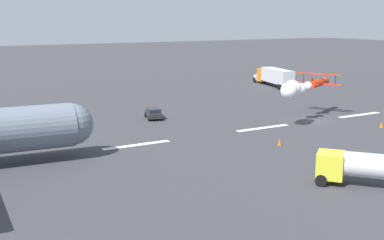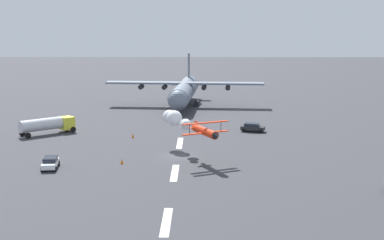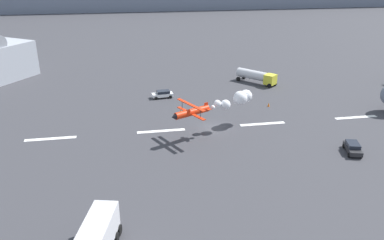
{
  "view_description": "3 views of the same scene",
  "coord_description": "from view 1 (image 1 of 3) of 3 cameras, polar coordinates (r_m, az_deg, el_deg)",
  "views": [
    {
      "loc": [
        48.92,
        50.46,
        13.88
      ],
      "look_at": [
        19.44,
        0.0,
        2.11
      ],
      "focal_mm": 47.56,
      "sensor_mm": 36.0,
      "label": 1
    },
    {
      "loc": [
        -78.28,
        -3.33,
        19.58
      ],
      "look_at": [
        5.1,
        -2.03,
        4.47
      ],
      "focal_mm": 51.68,
      "sensor_mm": 36.0,
      "label": 2
    },
    {
      "loc": [
        -13.87,
        -59.05,
        26.49
      ],
      "look_at": [
        -4.31,
        -3.92,
        3.26
      ],
      "focal_mm": 36.26,
      "sensor_mm": 36.0,
      "label": 3
    }
  ],
  "objects": [
    {
      "name": "ground_plane",
      "position": [
        71.64,
        13.55,
        -0.11
      ],
      "size": [
        440.0,
        440.0,
        0.0
      ],
      "primitive_type": "plane",
      "color": "#38383D",
      "rests_on": "ground"
    },
    {
      "name": "runway_stripe_2",
      "position": [
        77.96,
        18.27,
        0.55
      ],
      "size": [
        8.0,
        0.9,
        0.01
      ],
      "primitive_type": "cube",
      "color": "white",
      "rests_on": "ground"
    },
    {
      "name": "runway_stripe_3",
      "position": [
        65.9,
        7.96,
        -0.88
      ],
      "size": [
        8.0,
        0.9,
        0.01
      ],
      "primitive_type": "cube",
      "color": "white",
      "rests_on": "ground"
    },
    {
      "name": "runway_stripe_4",
      "position": [
        56.89,
        -6.24,
        -2.8
      ],
      "size": [
        8.0,
        0.9,
        0.01
      ],
      "primitive_type": "cube",
      "color": "white",
      "rests_on": "ground"
    },
    {
      "name": "stunt_biplane_red",
      "position": [
        69.64,
        12.01,
        3.57
      ],
      "size": [
        15.01,
        9.75,
        2.4
      ],
      "color": "red"
    },
    {
      "name": "semi_truck_orange",
      "position": [
        106.36,
        9.22,
        4.89
      ],
      "size": [
        6.17,
        14.58,
        3.7
      ],
      "color": "silver",
      "rests_on": "ground"
    },
    {
      "name": "fuel_tanker_truck",
      "position": [
        44.82,
        19.79,
        -5.01
      ],
      "size": [
        8.07,
        8.91,
        2.9
      ],
      "color": "yellow",
      "rests_on": "ground"
    },
    {
      "name": "followme_car_yellow",
      "position": [
        71.3,
        -4.33,
        0.79
      ],
      "size": [
        2.91,
        4.51,
        1.52
      ],
      "color": "#262628",
      "rests_on": "ground"
    },
    {
      "name": "traffic_cone_near",
      "position": [
        69.83,
        20.48,
        -0.5
      ],
      "size": [
        0.44,
        0.44,
        0.75
      ],
      "primitive_type": "cone",
      "color": "orange",
      "rests_on": "ground"
    },
    {
      "name": "traffic_cone_far",
      "position": [
        57.18,
        9.79,
        -2.45
      ],
      "size": [
        0.44,
        0.44,
        0.75
      ],
      "primitive_type": "cone",
      "color": "orange",
      "rests_on": "ground"
    }
  ]
}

